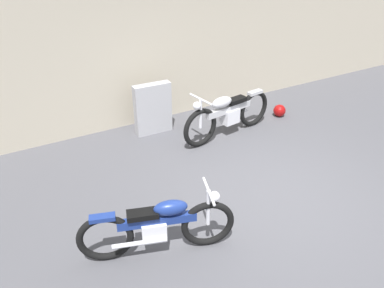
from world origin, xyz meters
The scene contains 6 objects.
ground_plane centered at (0.00, 0.00, 0.00)m, with size 40.00×40.00×0.00m, color #47474C.
building_wall centered at (0.00, 3.60, 1.76)m, with size 18.00×0.30×3.52m, color #B2A893.
stone_marker centered at (-0.71, 2.90, 0.52)m, with size 0.75×0.20×1.04m, color #9E9EA3.
helmet centered at (2.06, 2.19, 0.14)m, with size 0.27×0.27×0.27m, color maroon.
motorcycle_silver centered at (0.53, 2.03, 0.48)m, with size 2.21×0.66×1.00m.
motorcycle_blue centered at (-2.03, -0.19, 0.43)m, with size 1.93×0.82×0.90m.
Camera 1 is at (-3.41, -3.48, 3.65)m, focal length 34.95 mm.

